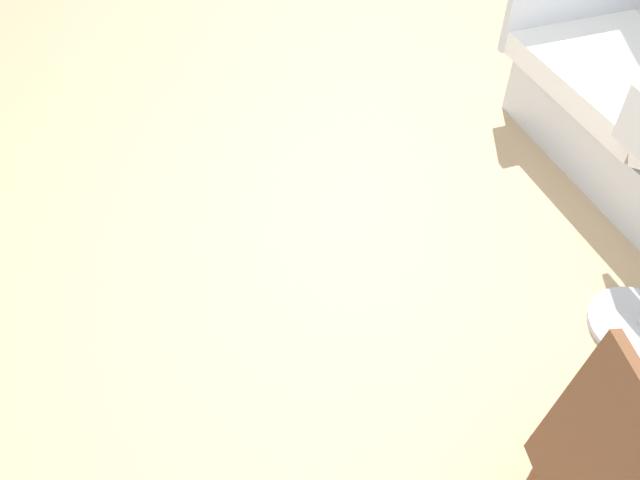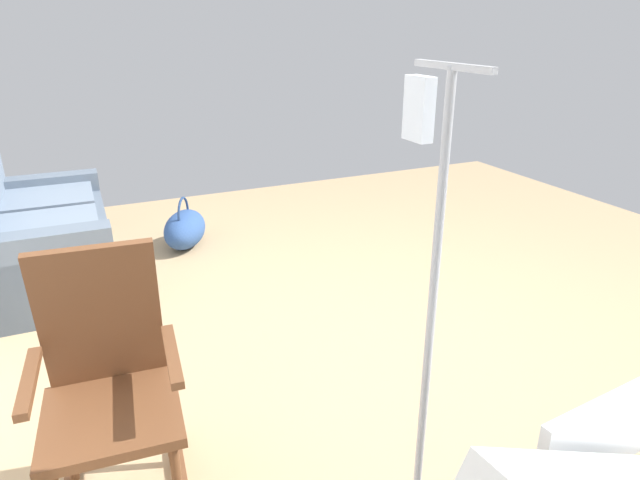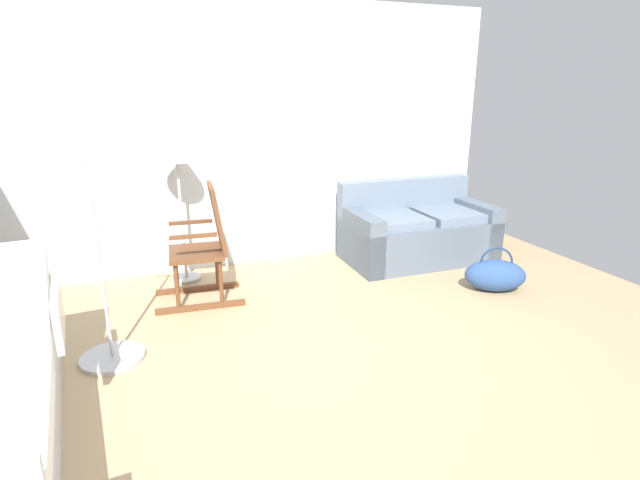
% 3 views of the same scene
% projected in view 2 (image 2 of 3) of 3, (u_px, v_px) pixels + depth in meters
% --- Properties ---
extents(ground_plane, '(6.78, 6.78, 0.00)m').
position_uv_depth(ground_plane, '(397.00, 338.00, 3.32)').
color(ground_plane, tan).
extents(couch, '(1.61, 0.87, 0.85)m').
position_uv_depth(couch, '(41.00, 239.00, 3.98)').
color(couch, slate).
rests_on(couch, ground).
extents(rocking_chair, '(0.80, 0.54, 1.05)m').
position_uv_depth(rocking_chair, '(110.00, 391.00, 2.03)').
color(rocking_chair, brown).
rests_on(rocking_chair, ground).
extents(duffel_bag, '(0.64, 0.54, 0.43)m').
position_uv_depth(duffel_bag, '(185.00, 229.00, 4.62)').
color(duffel_bag, '#2D4C84').
rests_on(duffel_bag, ground).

